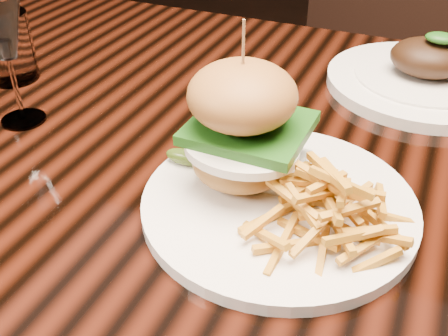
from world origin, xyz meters
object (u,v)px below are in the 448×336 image
at_px(wine_glass, 2,32).
at_px(far_dish, 424,77).
at_px(burger_plate, 276,168).
at_px(dining_table, 277,191).
at_px(chair_far, 359,51).

relative_size(wine_glass, far_dish, 0.59).
bearing_deg(burger_plate, dining_table, 117.87).
distance_m(wine_glass, far_dish, 0.62).
xyz_separation_m(burger_plate, far_dish, (0.12, 0.38, -0.03)).
bearing_deg(chair_far, far_dish, -57.77).
height_order(burger_plate, chair_far, burger_plate).
distance_m(far_dish, chair_far, 0.70).
bearing_deg(wine_glass, far_dish, 33.46).
height_order(wine_glass, far_dish, wine_glass).
bearing_deg(far_dish, dining_table, -120.90).
height_order(dining_table, burger_plate, burger_plate).
height_order(wine_glass, chair_far, chair_far).
relative_size(dining_table, burger_plate, 5.27).
distance_m(burger_plate, chair_far, 1.05).
bearing_deg(far_dish, chair_far, 107.36).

